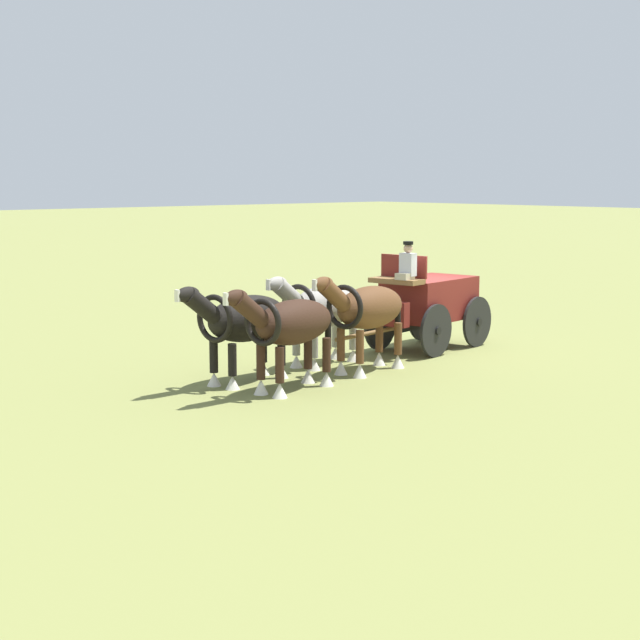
# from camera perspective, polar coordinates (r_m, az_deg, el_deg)

# --- Properties ---
(ground_plane) EXTENTS (220.00, 220.00, 0.00)m
(ground_plane) POSITION_cam_1_polar(r_m,az_deg,el_deg) (25.62, 6.25, -1.61)
(ground_plane) COLOR olive
(show_wagon) EXTENTS (5.51, 2.21, 2.82)m
(show_wagon) POSITION_cam_1_polar(r_m,az_deg,el_deg) (25.32, 6.13, 1.07)
(show_wagon) COLOR maroon
(show_wagon) RESTS_ON ground
(draft_horse_rear_near) EXTENTS (3.11, 1.26, 2.27)m
(draft_horse_rear_near) POSITION_cam_1_polar(r_m,az_deg,el_deg) (22.16, 2.68, 0.55)
(draft_horse_rear_near) COLOR brown
(draft_horse_rear_near) RESTS_ON ground
(draft_horse_rear_off) EXTENTS (3.10, 1.27, 2.19)m
(draft_horse_rear_off) POSITION_cam_1_polar(r_m,az_deg,el_deg) (22.96, 0.08, 0.65)
(draft_horse_rear_off) COLOR #9E998E
(draft_horse_rear_off) RESTS_ON ground
(draft_horse_lead_near) EXTENTS (3.14, 1.23, 2.23)m
(draft_horse_lead_near) POSITION_cam_1_polar(r_m,az_deg,el_deg) (20.15, -1.75, -0.31)
(draft_horse_lead_near) COLOR #331E14
(draft_horse_lead_near) RESTS_ON ground
(draft_horse_lead_off) EXTENTS (3.20, 1.30, 2.20)m
(draft_horse_lead_off) POSITION_cam_1_polar(r_m,az_deg,el_deg) (21.03, -4.41, -0.05)
(draft_horse_lead_off) COLOR black
(draft_horse_lead_off) RESTS_ON ground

